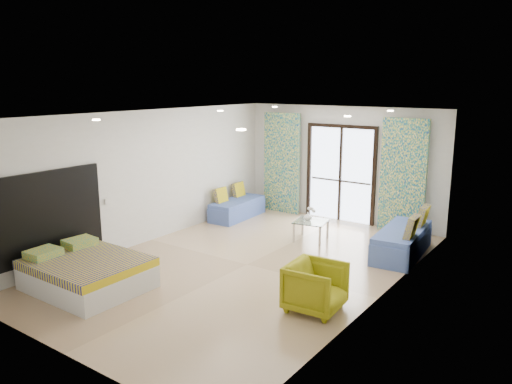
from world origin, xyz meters
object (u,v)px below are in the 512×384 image
Objects in this scene: armchair at (316,285)px; bed at (87,272)px; daybed_left at (237,208)px; daybed_right at (403,241)px; coffee_table at (311,223)px.

bed is at bearing 108.36° from armchair.
daybed_left is 4.24m from daybed_right.
coffee_table is (2.36, -0.53, 0.13)m from daybed_left.
daybed_right reaches higher than coffee_table.
daybed_right reaches higher than daybed_left.
bed is at bearing -112.07° from coffee_table.
coffee_table is 3.27m from armchair.
bed is 5.73m from daybed_right.
armchair reaches higher than bed.
armchair is (1.66, -2.82, 0.01)m from coffee_table.
daybed_right reaches higher than armchair.
bed is 4.82m from daybed_left.
daybed_right reaches higher than bed.
daybed_left is (-0.64, 4.77, -0.01)m from bed.
daybed_right is at bearing -7.43° from daybed_left.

